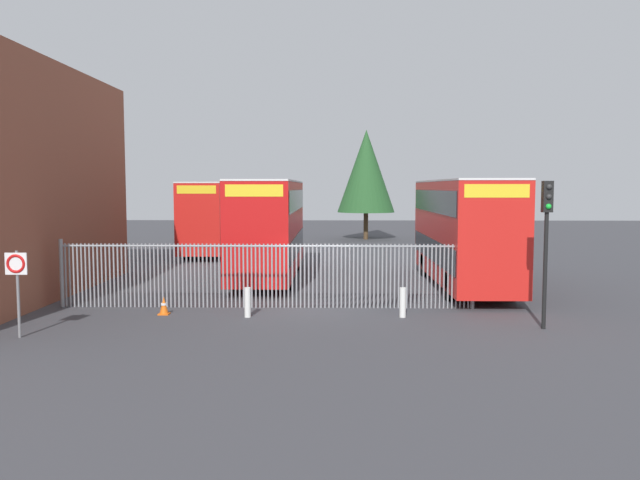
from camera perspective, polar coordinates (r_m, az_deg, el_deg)
ground_plane at (r=29.66m, az=0.16°, el=-3.21°), size 100.00×100.00×0.00m
palisade_fence at (r=21.69m, az=-4.90°, el=-3.03°), size 14.23×0.14×2.35m
double_decker_bus_near_gate at (r=26.82m, az=12.71°, el=1.03°), size 2.54×10.81×4.42m
double_decker_bus_behind_fence_left at (r=28.61m, az=-4.59°, el=1.36°), size 2.54×10.81×4.42m
double_decker_bus_behind_fence_right at (r=40.21m, az=-9.41°, el=2.28°), size 2.54×10.81×4.42m
bollard_near_left at (r=20.27m, az=-6.54°, el=-5.61°), size 0.20×0.20×0.95m
bollard_center_front at (r=20.30m, az=7.47°, el=-5.60°), size 0.20×0.20×0.95m
traffic_cone_by_gate at (r=21.20m, az=-13.89°, el=-5.77°), size 0.34×0.34×0.59m
speed_limit_sign_post at (r=19.06m, az=-25.67°, el=-2.75°), size 0.60×0.14×2.40m
traffic_light_kerbside at (r=19.30m, az=19.74°, el=1.14°), size 0.28×0.33×4.30m
tree_tall_back at (r=50.18m, az=4.18°, el=6.20°), size 4.52×4.52×8.63m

